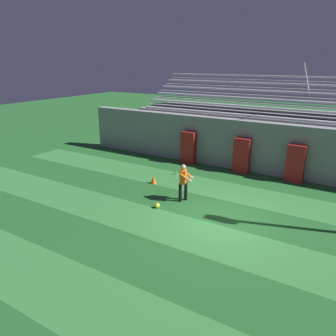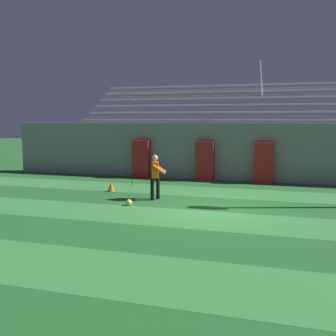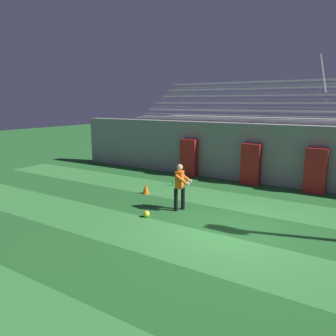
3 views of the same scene
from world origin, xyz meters
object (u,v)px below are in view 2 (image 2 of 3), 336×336
(padding_pillar_gate_right, at_px, (264,163))
(traffic_cone, at_px, (111,186))
(padding_pillar_gate_left, at_px, (205,161))
(soccer_ball, at_px, (129,202))
(goalkeeper, at_px, (156,174))
(padding_pillar_far_left, at_px, (141,159))
(water_bottle, at_px, (133,182))

(padding_pillar_gate_right, distance_m, traffic_cone, 7.19)
(padding_pillar_gate_left, relative_size, padding_pillar_gate_right, 1.00)
(soccer_ball, height_order, traffic_cone, traffic_cone)
(padding_pillar_gate_left, height_order, goalkeeper, padding_pillar_gate_left)
(padding_pillar_far_left, distance_m, traffic_cone, 4.05)
(padding_pillar_gate_left, xyz_separation_m, padding_pillar_far_left, (-3.30, 0.00, 0.00))
(padding_pillar_gate_right, relative_size, padding_pillar_far_left, 1.00)
(soccer_ball, relative_size, traffic_cone, 0.52)
(padding_pillar_far_left, height_order, goalkeeper, padding_pillar_far_left)
(water_bottle, bearing_deg, padding_pillar_far_left, 100.64)
(goalkeeper, distance_m, water_bottle, 3.56)
(goalkeeper, bearing_deg, padding_pillar_gate_right, 54.29)
(padding_pillar_gate_right, height_order, padding_pillar_far_left, same)
(traffic_cone, bearing_deg, soccer_ball, -53.20)
(padding_pillar_far_left, distance_m, water_bottle, 2.45)
(goalkeeper, bearing_deg, water_bottle, 125.87)
(padding_pillar_gate_left, distance_m, padding_pillar_far_left, 3.30)
(padding_pillar_gate_right, xyz_separation_m, soccer_ball, (-4.21, -6.30, -0.85))
(padding_pillar_gate_right, bearing_deg, water_bottle, -158.24)
(padding_pillar_gate_right, height_order, traffic_cone, padding_pillar_gate_right)
(soccer_ball, distance_m, traffic_cone, 2.91)
(water_bottle, bearing_deg, soccer_ball, -70.14)
(padding_pillar_gate_left, xyz_separation_m, traffic_cone, (-3.16, -3.97, -0.75))
(padding_pillar_gate_right, bearing_deg, traffic_cone, -146.27)
(soccer_ball, distance_m, water_bottle, 4.30)
(padding_pillar_gate_left, bearing_deg, goalkeeper, -99.49)
(padding_pillar_gate_left, distance_m, padding_pillar_gate_right, 2.80)
(padding_pillar_far_left, distance_m, soccer_ball, 6.63)
(goalkeeper, relative_size, water_bottle, 6.96)
(padding_pillar_far_left, xyz_separation_m, water_bottle, (0.43, -2.26, -0.84))
(padding_pillar_gate_right, distance_m, water_bottle, 6.16)
(padding_pillar_far_left, bearing_deg, padding_pillar_gate_right, 0.00)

